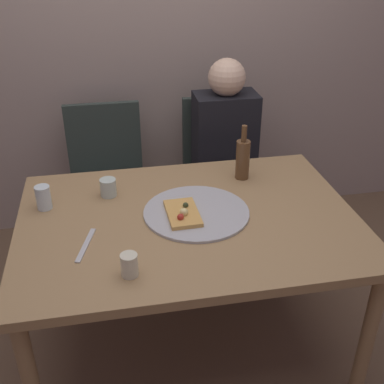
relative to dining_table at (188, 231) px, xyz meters
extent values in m
plane|color=brown|center=(0.00, 0.00, -0.65)|extent=(8.00, 8.00, 0.00)
cube|color=gray|center=(0.00, 1.26, 0.65)|extent=(6.00, 0.10, 2.60)
cube|color=#99754C|center=(0.00, 0.00, 0.05)|extent=(1.43, 1.01, 0.04)
cylinder|color=#99754C|center=(0.65, -0.45, -0.31)|extent=(0.06, 0.06, 0.68)
cylinder|color=#99754C|center=(-0.65, 0.45, -0.31)|extent=(0.06, 0.06, 0.68)
cylinder|color=#99754C|center=(0.65, 0.45, -0.31)|extent=(0.06, 0.06, 0.68)
cylinder|color=#ADADB2|center=(0.04, 0.02, 0.08)|extent=(0.45, 0.45, 0.01)
cube|color=tan|center=(-0.02, 0.00, 0.09)|extent=(0.14, 0.22, 0.02)
sphere|color=#EAD184|center=(-0.02, -0.02, 0.11)|extent=(0.04, 0.04, 0.04)
sphere|color=#2D381E|center=(-0.01, 0.04, 0.11)|extent=(0.02, 0.02, 0.02)
sphere|color=#B22D23|center=(-0.04, -0.06, 0.11)|extent=(0.03, 0.03, 0.03)
cylinder|color=brown|center=(0.32, 0.31, 0.17)|extent=(0.07, 0.07, 0.19)
cylinder|color=brown|center=(0.32, 0.31, 0.30)|extent=(0.03, 0.03, 0.08)
cylinder|color=beige|center=(-0.27, -0.34, 0.12)|extent=(0.06, 0.06, 0.09)
cylinder|color=silver|center=(-0.60, 0.19, 0.13)|extent=(0.06, 0.06, 0.11)
cylinder|color=#B7C6BC|center=(-0.32, 0.25, 0.11)|extent=(0.07, 0.07, 0.08)
cube|color=#B7B7BC|center=(-0.43, -0.13, 0.08)|extent=(0.08, 0.22, 0.01)
cube|color=#2D3833|center=(-0.33, 0.83, -0.20)|extent=(0.44, 0.44, 0.05)
cube|color=#2D3833|center=(-0.33, 1.03, 0.03)|extent=(0.44, 0.04, 0.45)
cylinder|color=#2D3833|center=(-0.14, 0.64, -0.44)|extent=(0.04, 0.04, 0.42)
cylinder|color=#2D3833|center=(-0.52, 0.64, -0.44)|extent=(0.04, 0.04, 0.42)
cylinder|color=#2D3833|center=(-0.14, 1.02, -0.44)|extent=(0.04, 0.04, 0.42)
cylinder|color=#2D3833|center=(-0.52, 1.02, -0.44)|extent=(0.04, 0.04, 0.42)
cube|color=#2D3833|center=(0.37, 0.83, -0.20)|extent=(0.44, 0.44, 0.05)
cube|color=#2D3833|center=(0.37, 1.03, 0.03)|extent=(0.44, 0.04, 0.45)
cylinder|color=#2D3833|center=(0.56, 0.64, -0.44)|extent=(0.04, 0.04, 0.42)
cylinder|color=#2D3833|center=(0.18, 0.64, -0.44)|extent=(0.04, 0.04, 0.42)
cylinder|color=#2D3833|center=(0.56, 1.02, -0.44)|extent=(0.04, 0.04, 0.42)
cylinder|color=#2D3833|center=(0.18, 1.02, -0.44)|extent=(0.04, 0.04, 0.42)
cube|color=black|center=(0.37, 0.85, 0.06)|extent=(0.36, 0.22, 0.52)
sphere|color=beige|center=(0.37, 0.85, 0.41)|extent=(0.21, 0.21, 0.21)
cylinder|color=black|center=(0.45, 0.65, -0.20)|extent=(0.12, 0.40, 0.12)
cylinder|color=black|center=(0.29, 0.65, -0.20)|extent=(0.12, 0.40, 0.12)
cylinder|color=black|center=(0.45, 0.45, -0.42)|extent=(0.11, 0.11, 0.45)
cylinder|color=black|center=(0.29, 0.45, -0.42)|extent=(0.11, 0.11, 0.45)
camera|label=1|loc=(-0.30, -1.68, 1.15)|focal=44.74mm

